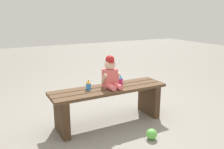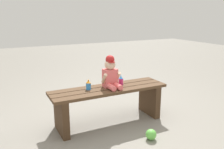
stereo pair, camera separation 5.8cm
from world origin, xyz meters
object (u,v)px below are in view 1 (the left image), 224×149
Objects in this scene: park_bench at (109,99)px; sippy_cup_left at (88,85)px; sippy_cup_right at (121,80)px; toy_ball at (152,134)px; child_figure at (111,73)px.

park_bench is 0.34m from sippy_cup_left.
sippy_cup_right is 0.80m from toy_ball.
sippy_cup_left is (-0.26, 0.05, 0.21)m from park_bench.
child_figure is 3.26× the size of sippy_cup_left.
sippy_cup_right is at bearing 0.00° from sippy_cup_left.
child_figure is 0.87m from toy_ball.
park_bench is 3.66× the size of child_figure.
sippy_cup_right reaches higher than park_bench.
child_figure is at bearing -6.69° from sippy_cup_left.
park_bench is 0.33m from child_figure.
sippy_cup_right is 1.02× the size of toy_ball.
child_figure is 0.31m from sippy_cup_left.
park_bench is at bearing -10.37° from sippy_cup_left.
child_figure reaches higher than sippy_cup_left.
sippy_cup_right is (0.16, 0.03, -0.12)m from child_figure.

